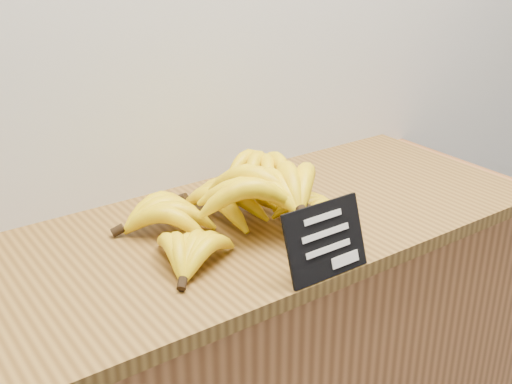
# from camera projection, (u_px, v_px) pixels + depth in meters

# --- Properties ---
(counter_top) EXTENTS (1.32, 0.54, 0.03)m
(counter_top) POSITION_uv_depth(u_px,v_px,m) (242.00, 230.00, 1.33)
(counter_top) COLOR brown
(counter_top) RESTS_ON counter
(chalkboard_sign) EXTENTS (0.17, 0.05, 0.13)m
(chalkboard_sign) POSITION_uv_depth(u_px,v_px,m) (326.00, 240.00, 1.12)
(chalkboard_sign) COLOR black
(chalkboard_sign) RESTS_ON counter_top
(banana_pile) EXTENTS (0.49, 0.38, 0.13)m
(banana_pile) POSITION_uv_depth(u_px,v_px,m) (238.00, 199.00, 1.29)
(banana_pile) COLOR yellow
(banana_pile) RESTS_ON counter_top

